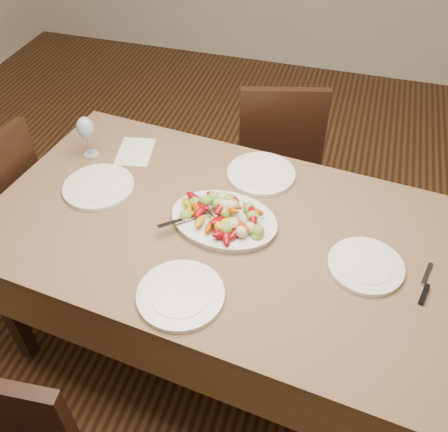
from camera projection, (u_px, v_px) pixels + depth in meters
floor at (172, 346)px, 2.39m from camera, size 6.00×6.00×0.00m
dining_table at (224, 289)px, 2.16m from camera, size 1.94×1.22×0.76m
chair_far at (277, 149)px, 2.75m from camera, size 0.51×0.51×0.95m
serving_platter at (224, 221)px, 1.91m from camera, size 0.43×0.34×0.02m
roasted_vegetables at (224, 210)px, 1.87m from camera, size 0.35×0.26×0.09m
serving_spoon at (204, 216)px, 1.88m from camera, size 0.24×0.24×0.03m
plate_left at (99, 187)px, 2.06m from camera, size 0.29×0.29×0.02m
plate_right at (366, 266)px, 1.75m from camera, size 0.27×0.27×0.02m
plate_far at (261, 174)px, 2.12m from camera, size 0.29×0.29×0.02m
plate_near at (181, 295)px, 1.66m from camera, size 0.30×0.30×0.02m
wine_glass at (87, 136)px, 2.17m from camera, size 0.08×0.08×0.20m
menu_card at (135, 152)px, 2.25m from camera, size 0.19×0.23×0.00m
table_knife at (425, 285)px, 1.69m from camera, size 0.07×0.20×0.01m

